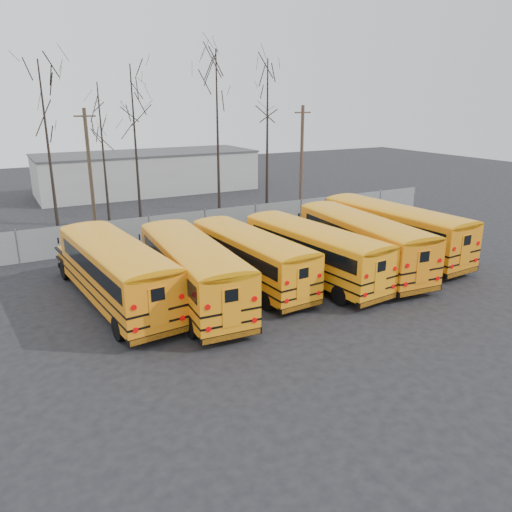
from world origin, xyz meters
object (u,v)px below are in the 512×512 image
bus_a (115,267)px  bus_c (249,254)px  bus_f (391,226)px  bus_b (191,266)px  bus_d (311,248)px  bus_e (360,238)px  utility_pole_left (90,167)px  utility_pole_right (302,158)px

bus_a → bus_c: bus_a is taller
bus_c → bus_f: (9.97, 0.20, 0.21)m
bus_b → bus_c: 3.61m
bus_b → bus_f: bearing=7.9°
bus_c → bus_d: bearing=-19.4°
bus_c → bus_e: (6.68, -0.81, 0.17)m
bus_f → utility_pole_left: (-14.38, 17.00, 2.58)m
bus_b → bus_e: bearing=3.7°
bus_c → bus_d: bus_d is taller
bus_e → bus_f: bus_f is taller
bus_c → bus_d: (3.27, -0.93, 0.08)m
utility_pole_left → bus_e: bearing=-42.0°
bus_d → utility_pole_left: 19.87m
bus_d → utility_pole_right: size_ratio=1.25×
bus_b → bus_f: (13.49, 1.03, 0.07)m
bus_d → bus_f: (6.70, 1.13, 0.13)m
bus_a → bus_d: bus_a is taller
bus_a → bus_f: size_ratio=0.98×
bus_b → bus_e: bus_e is taller
bus_a → bus_f: (16.71, -0.41, 0.05)m
bus_b → bus_c: bus_b is taller
bus_f → bus_d: bearing=-174.4°
bus_a → bus_c: (6.74, -0.61, -0.16)m
bus_c → utility_pole_right: (12.64, 14.25, 2.86)m
bus_d → utility_pole_right: 18.05m
bus_e → bus_a: bearing=178.3°
bus_d → utility_pole_right: utility_pole_right is taller
bus_b → bus_c: size_ratio=1.08×
bus_a → utility_pole_left: size_ratio=1.32×
bus_f → utility_pole_right: utility_pole_right is taller
bus_b → bus_e: size_ratio=0.98×
bus_b → utility_pole_left: bearing=96.4°
bus_e → utility_pole_left: bearing=126.0°
bus_a → bus_f: 16.72m
bus_a → bus_d: size_ratio=1.05×
bus_a → bus_e: bus_e is taller
bus_e → utility_pole_left: utility_pole_left is taller
bus_b → bus_d: 6.78m
bus_c → bus_d: 3.40m
bus_a → bus_e: 13.50m
bus_b → utility_pole_right: size_ratio=1.29×
utility_pole_right → bus_f: bearing=-102.6°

